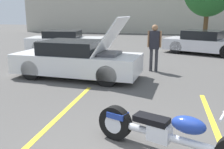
{
  "coord_description": "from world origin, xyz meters",
  "views": [
    {
      "loc": [
        0.25,
        -2.57,
        2.2
      ],
      "look_at": [
        -0.97,
        2.92,
        0.8
      ],
      "focal_mm": 40.0,
      "sensor_mm": 36.0,
      "label": 1
    }
  ],
  "objects": [
    {
      "name": "parked_car_left_row",
      "position": [
        -5.41,
        10.73,
        0.59
      ],
      "size": [
        4.38,
        2.17,
        1.21
      ],
      "rotation": [
        0.0,
        0.0,
        0.11
      ],
      "color": "white",
      "rests_on": "ground"
    },
    {
      "name": "parking_stripe_middle",
      "position": [
        -1.97,
        1.83,
        0.0
      ],
      "size": [
        0.12,
        4.9,
        0.01
      ],
      "primitive_type": "cube",
      "color": "yellow",
      "rests_on": "ground"
    },
    {
      "name": "far_building",
      "position": [
        0.0,
        26.36,
        2.34
      ],
      "size": [
        32.0,
        4.2,
        4.4
      ],
      "color": "#B2AD9E",
      "rests_on": "ground"
    },
    {
      "name": "motorcycle",
      "position": [
        0.34,
        1.07,
        0.38
      ],
      "size": [
        2.46,
        1.15,
        0.94
      ],
      "rotation": [
        0.0,
        0.0,
        -0.37
      ],
      "color": "black",
      "rests_on": "ground"
    },
    {
      "name": "spectator_by_show_car",
      "position": [
        -0.22,
        6.92,
        1.06
      ],
      "size": [
        0.52,
        0.23,
        1.77
      ],
      "color": "#333338",
      "rests_on": "ground"
    },
    {
      "name": "parking_stripe_back",
      "position": [
        1.25,
        1.83,
        0.0
      ],
      "size": [
        0.12,
        4.9,
        0.01
      ],
      "primitive_type": "cube",
      "color": "yellow",
      "rests_on": "ground"
    },
    {
      "name": "show_car_hood_open",
      "position": [
        -2.74,
        5.42,
        0.62
      ],
      "size": [
        4.44,
        2.05,
        2.08
      ],
      "rotation": [
        0.0,
        0.0,
        -0.08
      ],
      "color": "white",
      "rests_on": "ground"
    },
    {
      "name": "parked_car_mid_row",
      "position": [
        2.23,
        11.79,
        0.6
      ],
      "size": [
        4.6,
        3.34,
        1.26
      ],
      "rotation": [
        0.0,
        0.0,
        -0.4
      ],
      "color": "silver",
      "rests_on": "ground"
    }
  ]
}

